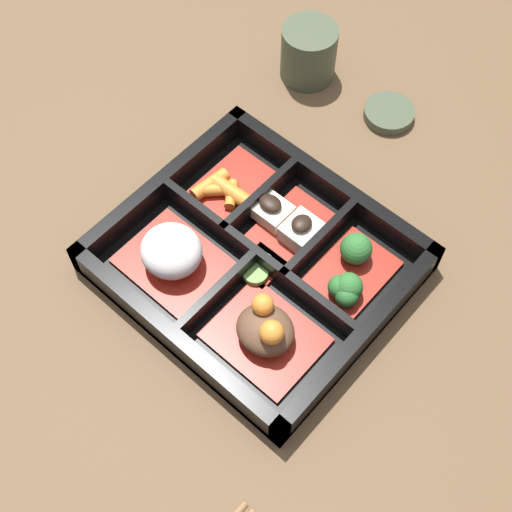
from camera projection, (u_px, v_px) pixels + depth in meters
The scene contains 11 objects.
ground_plane at pixel (256, 268), 0.72m from camera, with size 3.00×3.00×0.00m, color brown.
bento_base at pixel (256, 266), 0.72m from camera, with size 0.27×0.25×0.01m.
bento_rim at pixel (257, 257), 0.71m from camera, with size 0.27×0.25×0.04m.
bowl_stew at pixel (266, 331), 0.66m from camera, with size 0.10×0.08×0.05m.
bowl_rice at pixel (172, 254), 0.69m from camera, with size 0.10×0.08×0.05m.
bowl_greens at pixel (350, 273), 0.69m from camera, with size 0.07×0.09×0.04m.
bowl_tofu at pixel (286, 222), 0.72m from camera, with size 0.08×0.09×0.03m.
bowl_carrots at pixel (226, 188), 0.75m from camera, with size 0.06×0.09×0.02m.
bowl_pickles at pixel (258, 269), 0.70m from camera, with size 0.04×0.04×0.01m.
tea_cup at pixel (309, 52), 0.83m from camera, with size 0.07×0.07×0.07m.
sauce_dish at pixel (389, 113), 0.82m from camera, with size 0.06×0.06×0.01m.
Camera 1 is at (-0.23, 0.26, 0.63)m, focal length 50.00 mm.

